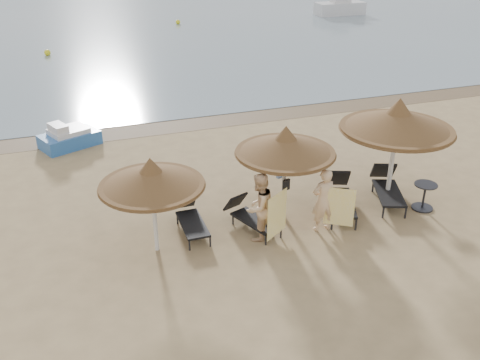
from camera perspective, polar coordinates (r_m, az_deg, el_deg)
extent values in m
plane|color=tan|center=(13.58, 3.75, -7.47)|extent=(160.00, 160.00, 0.00)
cube|color=brown|center=(21.61, -5.78, 5.94)|extent=(200.00, 1.60, 0.01)
cube|color=silver|center=(46.70, 10.60, 17.53)|extent=(4.00, 1.60, 1.00)
cylinder|color=silver|center=(13.25, -9.09, -4.01)|extent=(0.11, 0.11, 1.85)
cone|color=brown|center=(12.72, -9.45, 0.33)|extent=(2.56, 2.56, 0.48)
cone|color=brown|center=(12.59, -9.54, 1.52)|extent=(0.62, 0.62, 0.40)
cylinder|color=brown|center=(12.82, -9.37, -0.59)|extent=(2.51, 2.51, 0.09)
cylinder|color=silver|center=(14.59, 4.69, -0.47)|extent=(0.11, 0.11, 1.95)
cone|color=brown|center=(14.09, 4.87, 3.81)|extent=(2.70, 2.70, 0.51)
cone|color=brown|center=(13.97, 4.92, 4.97)|extent=(0.65, 0.65, 0.42)
cylinder|color=brown|center=(14.18, 4.83, 2.91)|extent=(2.65, 2.65, 0.09)
cylinder|color=silver|center=(15.84, 15.83, 1.52)|extent=(0.13, 0.13, 2.29)
cone|color=brown|center=(15.33, 16.48, 6.22)|extent=(3.17, 3.17, 0.60)
cone|color=brown|center=(15.21, 16.65, 7.49)|extent=(0.76, 0.76, 0.49)
cylinder|color=brown|center=(15.42, 16.34, 5.24)|extent=(3.11, 3.11, 0.11)
cylinder|color=#22242A|center=(13.53, -5.41, -7.00)|extent=(0.05, 0.05, 0.27)
cylinder|color=#22242A|center=(13.64, -3.19, -6.61)|extent=(0.05, 0.05, 0.27)
cylinder|color=#22242A|center=(14.66, -6.69, -4.19)|extent=(0.05, 0.05, 0.27)
cylinder|color=#22242A|center=(14.75, -4.64, -3.86)|extent=(0.05, 0.05, 0.27)
cube|color=black|center=(14.09, -5.08, -4.69)|extent=(0.60, 1.45, 0.06)
cube|color=black|center=(14.70, -5.93, -2.28)|extent=(0.60, 0.41, 0.55)
cylinder|color=#22242A|center=(13.69, 2.79, -6.47)|extent=(0.05, 0.05, 0.26)
cylinder|color=#22242A|center=(14.01, 4.38, -5.69)|extent=(0.05, 0.05, 0.26)
cylinder|color=#22242A|center=(14.53, -0.75, -4.30)|extent=(0.05, 0.05, 0.26)
cylinder|color=#22242A|center=(14.83, 0.82, -3.62)|extent=(0.05, 0.05, 0.26)
cube|color=black|center=(14.20, 1.65, -4.36)|extent=(1.06, 1.53, 0.06)
cube|color=black|center=(14.63, -0.51, -2.32)|extent=(0.69, 0.58, 0.53)
cylinder|color=#22242A|center=(14.50, 9.77, -4.69)|extent=(0.06, 0.06, 0.32)
cylinder|color=#22242A|center=(14.60, 12.26, -4.70)|extent=(0.06, 0.06, 0.32)
cylinder|color=#22242A|center=(15.87, 9.12, -1.69)|extent=(0.06, 0.06, 0.32)
cylinder|color=#22242A|center=(15.96, 11.40, -1.72)|extent=(0.06, 0.06, 0.32)
cube|color=black|center=(15.18, 10.66, -2.39)|extent=(1.28, 1.85, 0.07)
cube|color=black|center=(15.93, 10.28, 0.22)|extent=(0.83, 0.70, 0.65)
cylinder|color=#22242A|center=(15.34, 15.02, -3.41)|extent=(0.06, 0.06, 0.31)
cylinder|color=#22242A|center=(15.49, 17.25, -3.42)|extent=(0.06, 0.06, 0.31)
cylinder|color=#22242A|center=(16.66, 13.99, -0.76)|extent=(0.06, 0.06, 0.31)
cylinder|color=#22242A|center=(16.80, 16.04, -0.79)|extent=(0.06, 0.06, 0.31)
cube|color=black|center=(16.03, 15.60, -1.36)|extent=(1.23, 1.79, 0.07)
cube|color=black|center=(16.76, 15.03, 1.00)|extent=(0.80, 0.68, 0.62)
cylinder|color=#22242A|center=(16.21, 18.84, -2.81)|extent=(0.60, 0.60, 0.04)
cylinder|color=#22242A|center=(16.04, 19.03, -1.67)|extent=(0.06, 0.06, 0.73)
cylinder|color=#22242A|center=(15.87, 19.23, -0.48)|extent=(0.64, 0.64, 0.03)
imported|color=#E2B889|center=(13.50, 2.06, -2.36)|extent=(1.16, 1.05, 2.12)
imported|color=#E2B889|center=(14.04, 8.91, -1.63)|extent=(0.97, 0.65, 2.06)
cube|color=yellow|center=(13.45, 3.97, -3.69)|extent=(0.72, 0.49, 1.19)
cube|color=yellow|center=(14.13, 10.55, -2.86)|extent=(0.67, 0.44, 1.09)
cube|color=silver|center=(14.58, 4.47, 1.04)|extent=(0.33, 0.21, 0.40)
cube|color=black|center=(14.43, 4.95, -0.52)|extent=(0.23, 0.15, 0.31)
cube|color=#2C63AF|center=(20.31, -17.70, 4.12)|extent=(2.29, 1.87, 0.50)
cube|color=silver|center=(20.20, -17.82, 4.94)|extent=(1.55, 1.41, 0.23)
cube|color=silver|center=(19.99, -18.82, 5.21)|extent=(0.74, 0.93, 0.32)
sphere|color=yellow|center=(34.28, -19.86, 12.65)|extent=(0.37, 0.37, 0.37)
sphere|color=yellow|center=(42.24, -6.63, 16.39)|extent=(0.34, 0.34, 0.34)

